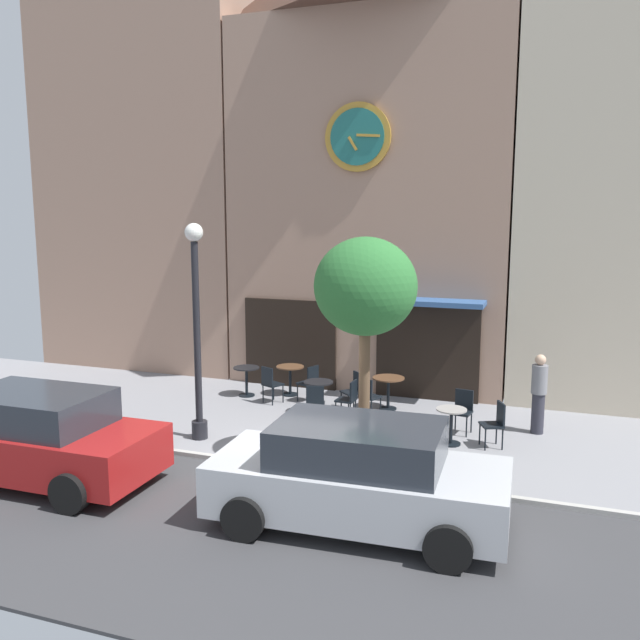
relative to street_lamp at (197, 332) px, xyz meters
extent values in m
cube|color=gray|center=(2.39, 1.75, -2.23)|extent=(26.11, 5.46, 0.05)
cube|color=#38383A|center=(2.39, -3.48, -2.23)|extent=(26.11, 5.01, 0.05)
cube|color=#A8A5A0|center=(2.39, -0.95, -2.17)|extent=(26.11, 0.12, 0.08)
cube|color=#9E7A66|center=(1.97, 5.81, 2.50)|extent=(7.21, 2.66, 9.41)
cylinder|color=#B7842D|center=(1.97, 4.42, 4.11)|extent=(1.64, 0.10, 1.64)
cylinder|color=#1E6660|center=(1.97, 4.36, 4.11)|extent=(1.34, 0.04, 1.34)
cube|color=#B7842D|center=(1.87, 4.32, 3.96)|extent=(0.25, 0.03, 0.34)
cube|color=#B7842D|center=(2.25, 4.32, 4.13)|extent=(0.58, 0.03, 0.10)
cube|color=black|center=(0.16, 4.44, -1.06)|extent=(2.52, 0.10, 2.30)
cube|color=black|center=(3.77, 4.44, -1.06)|extent=(2.52, 0.10, 2.30)
cube|color=#33568C|center=(3.99, 4.13, 0.24)|extent=(2.31, 0.90, 0.12)
cube|color=#9E7A66|center=(-4.84, 6.68, 5.49)|extent=(6.29, 4.39, 15.38)
cylinder|color=black|center=(0.00, 0.00, -2.03)|extent=(0.32, 0.32, 0.36)
cylinder|color=black|center=(0.00, 0.00, -0.21)|extent=(0.14, 0.14, 3.98)
sphere|color=white|center=(0.00, 0.00, 1.96)|extent=(0.36, 0.36, 0.36)
cylinder|color=brown|center=(3.57, -0.39, -0.88)|extent=(0.20, 0.20, 2.65)
ellipsoid|color=#2D7033|center=(3.57, -0.39, 1.08)|extent=(1.81, 1.63, 1.72)
cylinder|color=black|center=(-0.50, 3.19, -1.85)|extent=(0.07, 0.07, 0.72)
cylinder|color=black|center=(-0.50, 3.19, -2.19)|extent=(0.40, 0.40, 0.03)
cylinder|color=black|center=(-0.50, 3.19, -1.49)|extent=(0.65, 0.65, 0.03)
cylinder|color=black|center=(0.49, 3.63, -1.84)|extent=(0.07, 0.07, 0.73)
cylinder|color=black|center=(0.49, 3.63, -2.19)|extent=(0.40, 0.40, 0.03)
cylinder|color=brown|center=(0.49, 3.63, -1.48)|extent=(0.69, 0.69, 0.03)
cylinder|color=black|center=(1.70, 2.39, -1.83)|extent=(0.07, 0.07, 0.74)
cylinder|color=black|center=(1.70, 2.39, -2.19)|extent=(0.40, 0.40, 0.03)
cylinder|color=black|center=(1.70, 2.39, -1.46)|extent=(0.67, 0.67, 0.03)
cylinder|color=black|center=(3.11, 3.28, -1.83)|extent=(0.07, 0.07, 0.75)
cylinder|color=black|center=(3.11, 3.28, -2.19)|extent=(0.40, 0.40, 0.03)
cylinder|color=brown|center=(3.11, 3.28, -1.46)|extent=(0.74, 0.74, 0.03)
cylinder|color=black|center=(4.86, 1.37, -1.85)|extent=(0.07, 0.07, 0.72)
cylinder|color=black|center=(4.86, 1.37, -2.19)|extent=(0.40, 0.40, 0.03)
cylinder|color=gray|center=(4.86, 1.37, -1.49)|extent=(0.60, 0.60, 0.03)
cube|color=black|center=(1.90, 1.66, -1.76)|extent=(0.50, 0.50, 0.04)
cube|color=black|center=(1.95, 1.48, -1.53)|extent=(0.37, 0.15, 0.45)
cylinder|color=black|center=(2.01, 1.87, -1.98)|extent=(0.03, 0.03, 0.45)
cylinder|color=black|center=(1.68, 1.77, -1.98)|extent=(0.03, 0.03, 0.45)
cylinder|color=black|center=(2.11, 1.54, -1.98)|extent=(0.03, 0.03, 0.45)
cylinder|color=black|center=(1.79, 1.44, -1.98)|extent=(0.03, 0.03, 0.45)
cube|color=black|center=(5.63, 1.47, -1.76)|extent=(0.53, 0.53, 0.04)
cube|color=black|center=(5.79, 1.55, -1.53)|extent=(0.20, 0.36, 0.45)
cylinder|color=black|center=(5.40, 1.56, -1.98)|extent=(0.03, 0.03, 0.45)
cylinder|color=black|center=(5.54, 1.25, -1.98)|extent=(0.03, 0.03, 0.45)
cylinder|color=black|center=(5.71, 1.70, -1.98)|extent=(0.03, 0.03, 0.45)
cylinder|color=black|center=(5.85, 1.39, -1.98)|extent=(0.03, 0.03, 0.45)
cube|color=black|center=(4.95, 2.10, -1.76)|extent=(0.46, 0.46, 0.04)
cube|color=black|center=(4.98, 2.27, -1.53)|extent=(0.38, 0.10, 0.45)
cylinder|color=black|center=(4.76, 1.95, -1.98)|extent=(0.03, 0.03, 0.45)
cylinder|color=black|center=(5.09, 1.90, -1.98)|extent=(0.03, 0.03, 0.45)
cylinder|color=black|center=(4.81, 2.29, -1.98)|extent=(0.03, 0.03, 0.45)
cylinder|color=black|center=(5.15, 2.24, -1.98)|extent=(0.03, 0.03, 0.45)
cube|color=black|center=(1.10, 3.25, -1.76)|extent=(0.52, 0.52, 0.04)
cube|color=black|center=(1.27, 3.18, -1.53)|extent=(0.18, 0.37, 0.45)
cylinder|color=black|center=(1.01, 3.47, -1.98)|extent=(0.03, 0.03, 0.45)
cylinder|color=black|center=(0.88, 3.15, -1.98)|extent=(0.03, 0.03, 0.45)
cylinder|color=black|center=(1.32, 3.34, -1.98)|extent=(0.03, 0.03, 0.45)
cylinder|color=black|center=(1.20, 3.03, -1.98)|extent=(0.03, 0.03, 0.45)
cube|color=black|center=(0.36, 2.87, -1.76)|extent=(0.53, 0.53, 0.04)
cube|color=black|center=(0.29, 2.71, -1.53)|extent=(0.36, 0.19, 0.45)
cylinder|color=black|center=(0.59, 2.95, -1.98)|extent=(0.03, 0.03, 0.45)
cylinder|color=black|center=(0.28, 3.09, -1.98)|extent=(0.03, 0.03, 0.45)
cylinder|color=black|center=(0.44, 2.64, -1.98)|extent=(0.03, 0.03, 0.45)
cylinder|color=black|center=(0.14, 2.78, -1.98)|extent=(0.03, 0.03, 0.45)
cube|color=black|center=(2.34, 2.85, -1.76)|extent=(0.56, 0.56, 0.04)
cube|color=black|center=(2.46, 2.98, -1.53)|extent=(0.31, 0.28, 0.45)
cylinder|color=black|center=(2.10, 2.84, -1.98)|extent=(0.03, 0.03, 0.45)
cylinder|color=black|center=(2.35, 2.61, -1.98)|extent=(0.03, 0.03, 0.45)
cylinder|color=black|center=(2.33, 3.09, -1.98)|extent=(0.03, 0.03, 0.45)
cylinder|color=black|center=(2.58, 2.86, -1.98)|extent=(0.03, 0.03, 0.45)
cube|color=black|center=(2.86, 2.60, -1.76)|extent=(0.52, 0.52, 0.04)
cube|color=black|center=(2.79, 2.43, -1.53)|extent=(0.37, 0.18, 0.45)
cylinder|color=black|center=(3.08, 2.70, -1.98)|extent=(0.03, 0.03, 0.45)
cylinder|color=black|center=(2.76, 2.82, -1.98)|extent=(0.03, 0.03, 0.45)
cylinder|color=black|center=(2.95, 2.38, -1.98)|extent=(0.03, 0.03, 0.45)
cylinder|color=black|center=(2.63, 2.51, -1.98)|extent=(0.03, 0.03, 0.45)
cube|color=black|center=(2.42, 2.18, -1.76)|extent=(0.42, 0.42, 0.04)
cube|color=black|center=(2.60, 2.17, -1.53)|extent=(0.06, 0.38, 0.45)
cylinder|color=black|center=(2.26, 2.36, -1.98)|extent=(0.03, 0.03, 0.45)
cylinder|color=black|center=(2.24, 2.02, -1.98)|extent=(0.03, 0.03, 0.45)
cylinder|color=black|center=(2.60, 2.34, -1.98)|extent=(0.03, 0.03, 0.45)
cylinder|color=black|center=(2.58, 2.00, -1.98)|extent=(0.03, 0.03, 0.45)
cylinder|color=#2D2D38|center=(6.44, 2.68, -1.78)|extent=(0.32, 0.32, 0.85)
cylinder|color=slate|center=(6.44, 2.68, -1.06)|extent=(0.40, 0.40, 0.60)
sphere|color=tan|center=(6.44, 2.68, -0.65)|extent=(0.22, 0.22, 0.22)
cube|color=maroon|center=(-1.56, -2.81, -1.61)|extent=(4.32, 1.84, 0.75)
cube|color=#262B33|center=(-1.56, -2.81, -0.96)|extent=(2.42, 1.61, 0.60)
cylinder|color=black|center=(-0.13, -3.70, -1.89)|extent=(0.64, 0.23, 0.64)
cylinder|color=black|center=(-0.15, -1.90, -1.89)|extent=(0.64, 0.23, 0.64)
cylinder|color=black|center=(-2.99, -1.92, -1.89)|extent=(0.64, 0.23, 0.64)
cube|color=#B7BABF|center=(4.13, -2.59, -1.61)|extent=(4.38, 2.00, 0.75)
cube|color=#262B33|center=(4.13, -2.59, -0.96)|extent=(2.48, 1.69, 0.60)
cylinder|color=black|center=(5.58, -3.43, -1.89)|extent=(0.65, 0.25, 0.64)
cylinder|color=black|center=(5.50, -1.63, -1.89)|extent=(0.65, 0.25, 0.64)
cylinder|color=black|center=(2.75, -3.56, -1.89)|extent=(0.65, 0.25, 0.64)
cylinder|color=black|center=(2.67, -1.76, -1.89)|extent=(0.65, 0.25, 0.64)
camera|label=1|loc=(6.77, -11.54, 2.38)|focal=37.86mm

